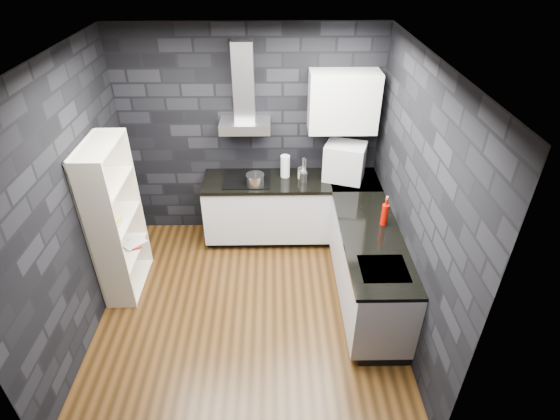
{
  "coord_description": "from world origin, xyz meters",
  "views": [
    {
      "loc": [
        0.29,
        -3.47,
        3.58
      ],
      "look_at": [
        0.35,
        0.45,
        1.0
      ],
      "focal_mm": 28.0,
      "sensor_mm": 36.0,
      "label": 1
    }
  ],
  "objects_px": {
    "utensil_crock": "(303,177)",
    "fruit_bowl": "(113,221)",
    "appliance_garage": "(345,162)",
    "red_bottle": "(385,215)",
    "storage_jar": "(302,174)",
    "pot": "(255,180)",
    "glass_vase": "(285,166)",
    "bookshelf": "(116,221)"
  },
  "relations": [
    {
      "from": "glass_vase",
      "to": "bookshelf",
      "type": "xyz_separation_m",
      "value": [
        -1.85,
        -0.96,
        -0.14
      ]
    },
    {
      "from": "glass_vase",
      "to": "fruit_bowl",
      "type": "xyz_separation_m",
      "value": [
        -1.85,
        -1.03,
        -0.1
      ]
    },
    {
      "from": "glass_vase",
      "to": "appliance_garage",
      "type": "bearing_deg",
      "value": -4.93
    },
    {
      "from": "pot",
      "to": "glass_vase",
      "type": "relative_size",
      "value": 0.75
    },
    {
      "from": "storage_jar",
      "to": "fruit_bowl",
      "type": "bearing_deg",
      "value": -154.53
    },
    {
      "from": "pot",
      "to": "fruit_bowl",
      "type": "bearing_deg",
      "value": -151.77
    },
    {
      "from": "pot",
      "to": "appliance_garage",
      "type": "relative_size",
      "value": 0.45
    },
    {
      "from": "glass_vase",
      "to": "utensil_crock",
      "type": "bearing_deg",
      "value": -30.48
    },
    {
      "from": "pot",
      "to": "fruit_bowl",
      "type": "distance_m",
      "value": 1.68
    },
    {
      "from": "appliance_garage",
      "to": "red_bottle",
      "type": "xyz_separation_m",
      "value": [
        0.29,
        -1.01,
        -0.1
      ]
    },
    {
      "from": "utensil_crock",
      "to": "appliance_garage",
      "type": "bearing_deg",
      "value": 7.67
    },
    {
      "from": "glass_vase",
      "to": "appliance_garage",
      "type": "height_order",
      "value": "appliance_garage"
    },
    {
      "from": "fruit_bowl",
      "to": "glass_vase",
      "type": "bearing_deg",
      "value": 29.01
    },
    {
      "from": "bookshelf",
      "to": "fruit_bowl",
      "type": "distance_m",
      "value": 0.07
    },
    {
      "from": "fruit_bowl",
      "to": "storage_jar",
      "type": "bearing_deg",
      "value": 25.47
    },
    {
      "from": "utensil_crock",
      "to": "bookshelf",
      "type": "height_order",
      "value": "bookshelf"
    },
    {
      "from": "bookshelf",
      "to": "fruit_bowl",
      "type": "bearing_deg",
      "value": -109.77
    },
    {
      "from": "appliance_garage",
      "to": "fruit_bowl",
      "type": "bearing_deg",
      "value": -140.87
    },
    {
      "from": "pot",
      "to": "red_bottle",
      "type": "distance_m",
      "value": 1.62
    },
    {
      "from": "glass_vase",
      "to": "appliance_garage",
      "type": "xyz_separation_m",
      "value": [
        0.73,
        -0.06,
        0.08
      ]
    },
    {
      "from": "pot",
      "to": "red_bottle",
      "type": "bearing_deg",
      "value": -31.26
    },
    {
      "from": "storage_jar",
      "to": "bookshelf",
      "type": "relative_size",
      "value": 0.07
    },
    {
      "from": "appliance_garage",
      "to": "utensil_crock",
      "type": "bearing_deg",
      "value": -153.67
    },
    {
      "from": "appliance_garage",
      "to": "glass_vase",
      "type": "bearing_deg",
      "value": -166.28
    },
    {
      "from": "red_bottle",
      "to": "bookshelf",
      "type": "relative_size",
      "value": 0.13
    },
    {
      "from": "utensil_crock",
      "to": "fruit_bowl",
      "type": "height_order",
      "value": "utensil_crock"
    },
    {
      "from": "glass_vase",
      "to": "storage_jar",
      "type": "distance_m",
      "value": 0.23
    },
    {
      "from": "red_bottle",
      "to": "fruit_bowl",
      "type": "height_order",
      "value": "red_bottle"
    },
    {
      "from": "appliance_garage",
      "to": "bookshelf",
      "type": "height_order",
      "value": "bookshelf"
    },
    {
      "from": "glass_vase",
      "to": "storage_jar",
      "type": "height_order",
      "value": "glass_vase"
    },
    {
      "from": "red_bottle",
      "to": "glass_vase",
      "type": "bearing_deg",
      "value": 133.5
    },
    {
      "from": "appliance_garage",
      "to": "storage_jar",
      "type": "bearing_deg",
      "value": -163.12
    },
    {
      "from": "utensil_crock",
      "to": "fruit_bowl",
      "type": "xyz_separation_m",
      "value": [
        -2.07,
        -0.89,
        -0.03
      ]
    },
    {
      "from": "fruit_bowl",
      "to": "pot",
      "type": "bearing_deg",
      "value": 28.23
    },
    {
      "from": "pot",
      "to": "storage_jar",
      "type": "height_order",
      "value": "pot"
    },
    {
      "from": "pot",
      "to": "utensil_crock",
      "type": "relative_size",
      "value": 1.66
    },
    {
      "from": "storage_jar",
      "to": "appliance_garage",
      "type": "distance_m",
      "value": 0.55
    },
    {
      "from": "red_bottle",
      "to": "fruit_bowl",
      "type": "bearing_deg",
      "value": 179.09
    },
    {
      "from": "glass_vase",
      "to": "utensil_crock",
      "type": "relative_size",
      "value": 2.22
    },
    {
      "from": "utensil_crock",
      "to": "fruit_bowl",
      "type": "bearing_deg",
      "value": -156.65
    },
    {
      "from": "utensil_crock",
      "to": "red_bottle",
      "type": "relative_size",
      "value": 0.52
    },
    {
      "from": "pot",
      "to": "utensil_crock",
      "type": "distance_m",
      "value": 0.6
    }
  ]
}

